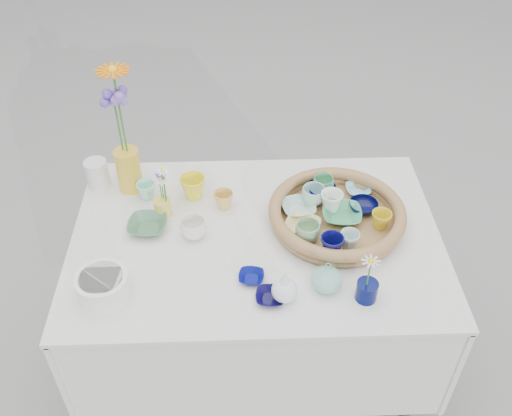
{
  "coord_description": "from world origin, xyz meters",
  "views": [
    {
      "loc": [
        -0.05,
        -1.41,
        2.12
      ],
      "look_at": [
        0.0,
        0.02,
        0.87
      ],
      "focal_mm": 40.0,
      "sensor_mm": 36.0,
      "label": 1
    }
  ],
  "objects_px": {
    "wicker_tray": "(337,215)",
    "tall_vase_yellow": "(129,170)",
    "display_table": "(256,363)",
    "bud_vase_seafoam": "(327,276)"
  },
  "relations": [
    {
      "from": "wicker_tray",
      "to": "tall_vase_yellow",
      "type": "relative_size",
      "value": 2.81
    },
    {
      "from": "display_table",
      "to": "bud_vase_seafoam",
      "type": "height_order",
      "value": "bud_vase_seafoam"
    },
    {
      "from": "wicker_tray",
      "to": "tall_vase_yellow",
      "type": "bearing_deg",
      "value": 163.22
    },
    {
      "from": "bud_vase_seafoam",
      "to": "tall_vase_yellow",
      "type": "xyz_separation_m",
      "value": [
        -0.66,
        0.52,
        0.03
      ]
    },
    {
      "from": "bud_vase_seafoam",
      "to": "tall_vase_yellow",
      "type": "height_order",
      "value": "tall_vase_yellow"
    },
    {
      "from": "display_table",
      "to": "tall_vase_yellow",
      "type": "bearing_deg",
      "value": 149.23
    },
    {
      "from": "display_table",
      "to": "bud_vase_seafoam",
      "type": "xyz_separation_m",
      "value": [
        0.21,
        -0.24,
        0.82
      ]
    },
    {
      "from": "display_table",
      "to": "tall_vase_yellow",
      "type": "xyz_separation_m",
      "value": [
        -0.46,
        0.27,
        0.85
      ]
    },
    {
      "from": "tall_vase_yellow",
      "to": "wicker_tray",
      "type": "bearing_deg",
      "value": -16.78
    },
    {
      "from": "display_table",
      "to": "tall_vase_yellow",
      "type": "height_order",
      "value": "tall_vase_yellow"
    }
  ]
}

